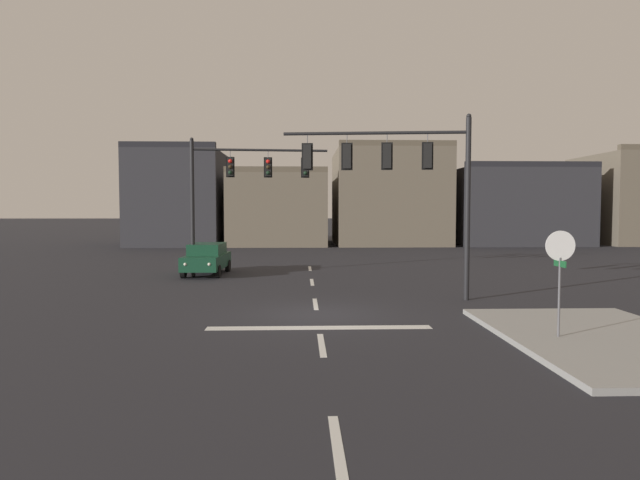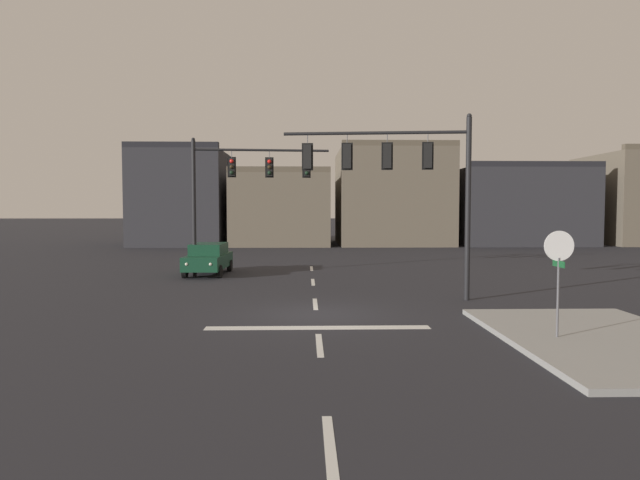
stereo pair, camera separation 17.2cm
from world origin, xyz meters
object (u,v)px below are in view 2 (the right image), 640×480
(signal_mast_far_side, at_px, (238,181))
(car_lot_nearside, at_px, (208,258))
(signal_mast_near_side, at_px, (403,171))
(stop_sign, at_px, (559,258))

(signal_mast_far_side, relative_size, car_lot_nearside, 1.53)
(signal_mast_near_side, xyz_separation_m, signal_mast_far_side, (-7.03, 7.47, 0.01))
(signal_mast_near_side, bearing_deg, signal_mast_far_side, 133.24)
(signal_mast_far_side, relative_size, stop_sign, 2.45)
(signal_mast_near_side, relative_size, car_lot_nearside, 1.53)
(signal_mast_near_side, xyz_separation_m, stop_sign, (2.71, -6.93, -2.63))
(signal_mast_near_side, height_order, signal_mast_far_side, signal_mast_far_side)
(signal_mast_near_side, xyz_separation_m, car_lot_nearside, (-8.66, 8.23, -3.92))
(signal_mast_near_side, height_order, car_lot_nearside, signal_mast_near_side)
(signal_mast_far_side, bearing_deg, stop_sign, -55.94)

